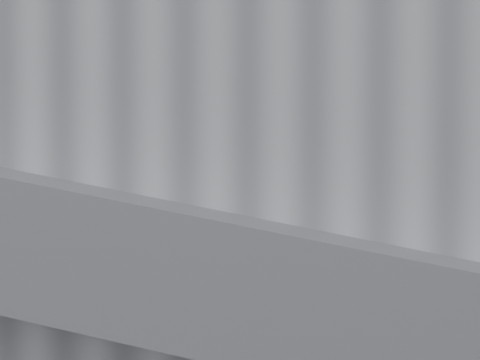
% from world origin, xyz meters
% --- Properties ---
extents(sidewalk, '(10.00, 170.00, 0.12)m').
position_xyz_m(sidewalk, '(9.00, 55.00, 0.06)').
color(sidewalk, gray).
rests_on(sidewalk, ground).
extents(lane_line, '(0.12, 160.00, 0.02)m').
position_xyz_m(lane_line, '(-1.50, 55.00, 0.01)').
color(lane_line, gold).
rests_on(lane_line, ground).
extents(depot, '(12.45, 160.40, 7.20)m').
position_xyz_m(depot, '(12.99, 55.00, 3.51)').
color(depot, gray).
rests_on(depot, ground).
extents(skyline, '(145.00, 64.00, 120.00)m').
position_xyz_m(skyline, '(-2.90, 324.16, 50.85)').
color(skyline, slate).
rests_on(skyline, ground).
extents(bus_0, '(2.78, 12.03, 3.50)m').
position_xyz_m(bus_0, '(2.21, 5.48, 1.47)').
color(bus_0, '#9D9EA6').
rests_on(bus_0, ground).
extents(bus_1, '(3.62, 12.27, 3.53)m').
position_xyz_m(bus_1, '(2.34, 20.21, 1.49)').
color(bus_1, black).
rests_on(bus_1, ground).
extents(bus_2, '(2.99, 13.49, 3.94)m').
position_xyz_m(bus_2, '(2.32, 35.84, 1.66)').
color(bus_2, silver).
rests_on(bus_2, ground).
extents(bus_3, '(2.96, 13.32, 3.88)m').
position_xyz_m(bus_3, '(2.18, 46.10, 1.64)').
color(bus_3, slate).
rests_on(bus_3, ground).
extents(bus_4, '(2.96, 13.26, 3.86)m').
position_xyz_m(bus_4, '(2.41, 61.34, 1.63)').
color(bus_4, '#A3A7AD').
rests_on(bus_4, ground).
extents(bus_5, '(3.09, 13.96, 4.08)m').
position_xyz_m(bus_5, '(1.63, 74.59, 1.72)').
color(bus_5, black).
rests_on(bus_5, ground).
extents(bus_6, '(3.05, 13.60, 3.96)m').
position_xyz_m(bus_6, '(1.74, 89.72, 1.67)').
color(bus_6, silver).
rests_on(bus_6, ground).
extents(bus_7, '(3.83, 12.82, 3.69)m').
position_xyz_m(bus_7, '(1.83, 102.77, 1.56)').
color(bus_7, gray).
rests_on(bus_7, ground).
extents(bus_8, '(3.21, 13.53, 3.93)m').
position_xyz_m(bus_8, '(2.45, 119.79, 1.66)').
color(bus_8, '#A5A8AF').
rests_on(bus_8, ground).
extents(tree_0, '(2.46, 2.46, 4.86)m').
position_xyz_m(tree_0, '(5.33, 11.54, 3.61)').
color(tree_0, black).
rests_on(tree_0, ground).
extents(tree_1, '(2.62, 2.62, 4.93)m').
position_xyz_m(tree_1, '(5.49, 30.55, 3.61)').
color(tree_1, black).
rests_on(tree_1, ground).
extents(tree_2, '(2.96, 2.96, 5.17)m').
position_xyz_m(tree_2, '(5.32, 52.73, 3.69)').
color(tree_2, black).
rests_on(tree_2, ground).
extents(tree_3, '(1.38, 1.38, 3.68)m').
position_xyz_m(tree_3, '(6.11, 82.02, 2.94)').
color(tree_3, black).
rests_on(tree_3, ground).
extents(street_lamp_near, '(2.04, 0.22, 8.91)m').
position_xyz_m(street_lamp_near, '(-4.74, 41.73, 5.14)').
color(street_lamp_near, '#59595E').
rests_on(street_lamp_near, ground).
extents(street_lamp_far, '(2.04, 0.22, 9.12)m').
position_xyz_m(street_lamp_far, '(-5.06, 87.57, 5.25)').
color(street_lamp_far, '#59595E').
rests_on(street_lamp_far, ground).
extents(shipping_container, '(4.29, 6.95, 2.67)m').
position_xyz_m(shipping_container, '(-6.23, 113.16, 1.34)').
color(shipping_container, '#164A22').
rests_on(shipping_container, ground).
extents(suv, '(4.12, 6.51, 1.67)m').
position_xyz_m(suv, '(-4.70, 134.71, 0.84)').
color(suv, black).
rests_on(suv, ground).
extents(hedge, '(5.90, 3.43, 1.07)m').
position_xyz_m(hedge, '(3.56, -6.11, 0.54)').
color(hedge, '#2B6419').
rests_on(hedge, ground).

